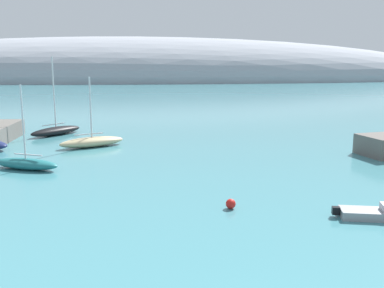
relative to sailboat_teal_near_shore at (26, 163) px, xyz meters
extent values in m
ellipsoid|color=#999EA8|center=(-2.39, 171.55, -0.50)|extent=(325.39, 78.38, 39.55)
ellipsoid|color=#1E6B70|center=(0.00, 0.00, -0.05)|extent=(6.33, 3.97, 0.92)
cylinder|color=silver|center=(0.00, 0.00, 3.51)|extent=(0.14, 0.14, 6.19)
cube|color=silver|center=(0.25, -0.11, 0.76)|extent=(2.59, 1.16, 0.10)
ellipsoid|color=#C6B284|center=(4.17, 9.40, 0.02)|extent=(7.13, 4.96, 1.05)
cylinder|color=silver|center=(4.17, 9.40, 3.71)|extent=(0.17, 0.17, 6.34)
cube|color=silver|center=(3.89, 9.26, 0.89)|extent=(2.83, 1.48, 0.10)
ellipsoid|color=black|center=(-1.31, 17.37, 0.00)|extent=(6.07, 6.77, 1.01)
cylinder|color=silver|center=(-1.31, 17.37, 4.74)|extent=(0.16, 0.16, 8.48)
cube|color=silver|center=(-1.51, 17.12, 0.86)|extent=(2.13, 2.55, 0.10)
cube|color=gray|center=(23.82, -13.72, -0.25)|extent=(4.53, 2.30, 0.50)
cube|color=black|center=(21.46, -13.23, -0.12)|extent=(0.50, 0.44, 0.45)
sphere|color=red|center=(15.55, -11.31, -0.19)|extent=(0.62, 0.62, 0.62)
camera|label=1|loc=(11.05, -36.87, 8.54)|focal=40.87mm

